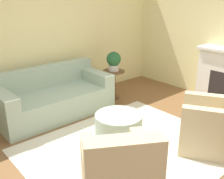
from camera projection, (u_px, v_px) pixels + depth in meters
ground_plane at (129, 150)px, 3.83m from camera, size 16.00×16.00×0.00m
wall_back at (42, 34)px, 5.10m from camera, size 8.83×0.12×2.80m
rug at (129, 149)px, 3.82m from camera, size 2.83×2.38×0.01m
couch at (54, 98)px, 4.87m from camera, size 2.10×0.97×0.87m
armchair_right at (213, 125)px, 3.70m from camera, size 0.99×1.01×1.00m
ottoman_table at (119, 125)px, 3.91m from camera, size 0.71×0.71×0.46m
side_table at (114, 80)px, 5.60m from camera, size 0.46×0.46×0.62m
potted_plant_on_side_table at (114, 61)px, 5.45m from camera, size 0.30×0.30×0.40m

